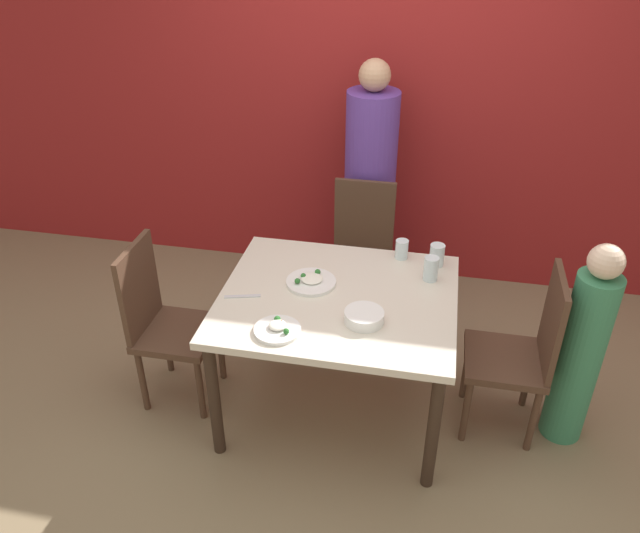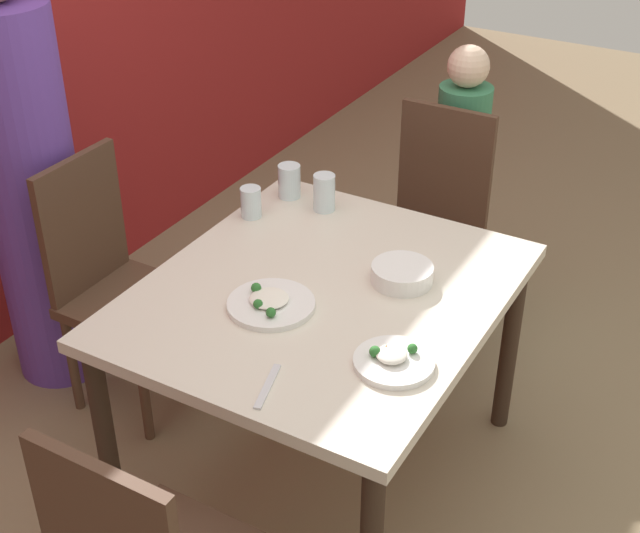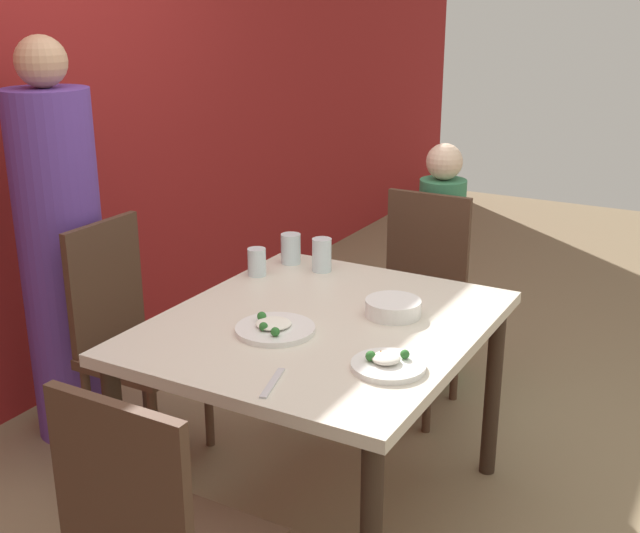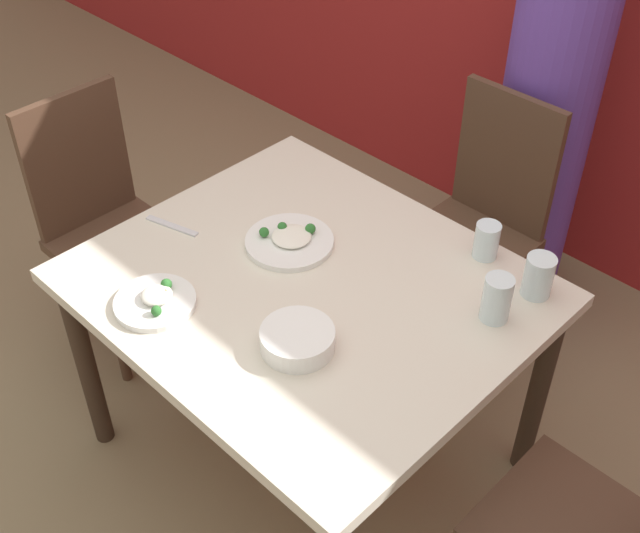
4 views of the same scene
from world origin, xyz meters
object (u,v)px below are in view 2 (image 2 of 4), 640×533
chair_adult_spot (112,280)px  chair_child_spot (430,223)px  bowl_curry (402,273)px  person_adult (32,195)px  glass_water_tall (289,181)px  person_child (458,187)px  plate_rice_adult (270,303)px

chair_adult_spot → chair_child_spot: bearing=-40.8°
chair_child_spot → bowl_curry: 0.85m
chair_adult_spot → person_adult: (-0.00, 0.33, 0.25)m
person_adult → glass_water_tall: bearing=-58.9°
chair_child_spot → glass_water_tall: 0.66m
chair_child_spot → glass_water_tall: bearing=-127.6°
glass_water_tall → person_adult: bearing=121.1°
person_child → glass_water_tall: (-0.74, 0.36, 0.26)m
chair_adult_spot → plate_rice_adult: (-0.15, -0.77, 0.25)m
chair_child_spot → person_child: person_child is taller
person_adult → plate_rice_adult: person_adult is taller
person_adult → glass_water_tall: (0.47, -0.78, 0.04)m
plate_rice_adult → glass_water_tall: glass_water_tall is taller
glass_water_tall → chair_child_spot: bearing=-37.6°
glass_water_tall → person_child: bearing=-25.9°
person_child → chair_child_spot: bearing=180.0°
chair_adult_spot → plate_rice_adult: 0.82m
plate_rice_adult → glass_water_tall: bearing=26.9°
chair_adult_spot → person_child: bearing=-33.8°
chair_adult_spot → person_adult: size_ratio=0.58×
glass_water_tall → chair_adult_spot: bearing=136.4°
chair_adult_spot → glass_water_tall: (0.47, -0.45, 0.30)m
chair_child_spot → plate_rice_adult: 1.12m
plate_rice_adult → glass_water_tall: (0.62, 0.32, 0.05)m
chair_adult_spot → bowl_curry: 1.08m
chair_child_spot → person_adult: size_ratio=0.58×
chair_adult_spot → chair_child_spot: (0.94, -0.81, 0.00)m
chair_adult_spot → plate_rice_adult: size_ratio=3.66×
chair_child_spot → person_adult: person_adult is taller
person_child → chair_adult_spot: bearing=146.2°
person_child → bowl_curry: (-1.05, -0.23, 0.23)m
person_adult → bowl_curry: size_ratio=8.63×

